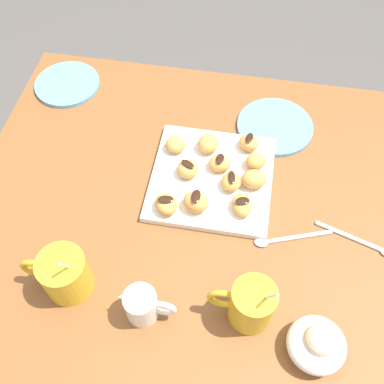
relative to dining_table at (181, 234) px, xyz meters
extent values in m
plane|color=#514C47|center=(0.00, 0.00, -0.59)|extent=(8.00, 8.00, 0.00)
cube|color=brown|center=(0.00, 0.00, 0.12)|extent=(0.92, 0.85, 0.04)
cube|color=brown|center=(-0.40, -0.37, -0.24)|extent=(0.07, 0.07, 0.69)
cube|color=brown|center=(0.40, -0.37, -0.24)|extent=(0.07, 0.07, 0.69)
cube|color=white|center=(-0.06, -0.07, 0.14)|extent=(0.26, 0.26, 0.02)
cylinder|color=gold|center=(-0.17, 0.22, 0.18)|extent=(0.08, 0.08, 0.10)
torus|color=gold|center=(-0.12, 0.22, 0.19)|extent=(0.06, 0.01, 0.06)
cylinder|color=#331E11|center=(-0.17, 0.22, 0.23)|extent=(0.07, 0.07, 0.01)
cylinder|color=silver|center=(-0.19, 0.22, 0.22)|extent=(0.03, 0.04, 0.13)
cylinder|color=gold|center=(0.17, 0.22, 0.18)|extent=(0.09, 0.09, 0.09)
torus|color=gold|center=(0.23, 0.22, 0.19)|extent=(0.06, 0.01, 0.06)
cylinder|color=#331E11|center=(0.17, 0.22, 0.22)|extent=(0.08, 0.08, 0.01)
cylinder|color=silver|center=(0.15, 0.22, 0.22)|extent=(0.01, 0.05, 0.12)
cylinder|color=white|center=(0.02, 0.25, 0.17)|extent=(0.06, 0.06, 0.07)
cone|color=white|center=(0.05, 0.25, 0.20)|extent=(0.02, 0.02, 0.02)
torus|color=white|center=(-0.02, 0.25, 0.17)|extent=(0.05, 0.01, 0.05)
cylinder|color=white|center=(0.02, 0.25, 0.20)|extent=(0.05, 0.05, 0.01)
ellipsoid|color=white|center=(-0.29, 0.26, 0.16)|extent=(0.10, 0.10, 0.06)
sphere|color=beige|center=(-0.29, 0.26, 0.18)|extent=(0.06, 0.06, 0.06)
ellipsoid|color=green|center=(-0.28, 0.26, 0.20)|extent=(0.02, 0.03, 0.01)
cylinder|color=#66A8DB|center=(0.35, -0.31, 0.14)|extent=(0.17, 0.17, 0.01)
cylinder|color=#66A8DB|center=(-0.19, -0.25, 0.14)|extent=(0.18, 0.18, 0.01)
cube|color=silver|center=(-0.36, 0.02, 0.14)|extent=(0.15, 0.05, 0.00)
cube|color=silver|center=(-0.25, 0.04, 0.14)|extent=(0.14, 0.06, 0.00)
ellipsoid|color=silver|center=(-0.18, 0.07, 0.14)|extent=(0.03, 0.02, 0.01)
ellipsoid|color=#D19347|center=(-0.10, -0.05, 0.17)|extent=(0.04, 0.05, 0.03)
ellipsoid|color=black|center=(-0.10, -0.05, 0.18)|extent=(0.02, 0.04, 0.00)
ellipsoid|color=#D19347|center=(-0.01, -0.07, 0.17)|extent=(0.07, 0.07, 0.03)
ellipsoid|color=black|center=(-0.01, -0.07, 0.19)|extent=(0.04, 0.03, 0.00)
ellipsoid|color=#D19347|center=(0.02, 0.02, 0.17)|extent=(0.07, 0.07, 0.03)
ellipsoid|color=black|center=(0.02, 0.02, 0.18)|extent=(0.03, 0.02, 0.00)
ellipsoid|color=#D19347|center=(-0.13, 0.00, 0.17)|extent=(0.06, 0.07, 0.03)
ellipsoid|color=black|center=(-0.13, 0.00, 0.18)|extent=(0.03, 0.03, 0.00)
ellipsoid|color=#D19347|center=(-0.15, -0.07, 0.17)|extent=(0.06, 0.05, 0.04)
ellipsoid|color=#D19347|center=(0.03, -0.14, 0.17)|extent=(0.07, 0.07, 0.03)
ellipsoid|color=#D19347|center=(-0.15, -0.12, 0.17)|extent=(0.06, 0.06, 0.03)
ellipsoid|color=#D19347|center=(-0.04, -0.15, 0.17)|extent=(0.05, 0.05, 0.04)
ellipsoid|color=#D19347|center=(-0.07, -0.10, 0.17)|extent=(0.05, 0.05, 0.03)
ellipsoid|color=black|center=(-0.07, -0.10, 0.18)|extent=(0.02, 0.03, 0.00)
ellipsoid|color=#D19347|center=(-0.13, -0.17, 0.17)|extent=(0.06, 0.06, 0.03)
ellipsoid|color=black|center=(-0.13, -0.17, 0.19)|extent=(0.02, 0.03, 0.00)
ellipsoid|color=#D19347|center=(-0.04, 0.01, 0.17)|extent=(0.07, 0.06, 0.04)
ellipsoid|color=black|center=(-0.04, 0.01, 0.19)|extent=(0.02, 0.03, 0.00)
camera|label=1|loc=(-0.12, 0.51, 0.96)|focal=42.41mm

